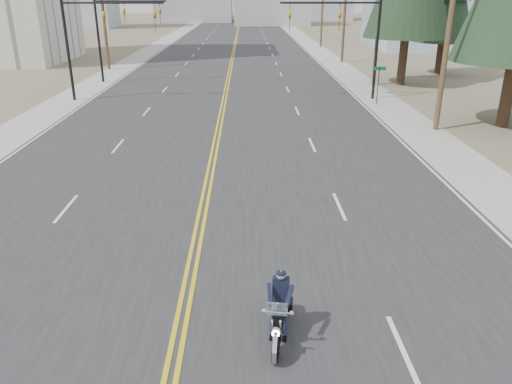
{
  "coord_description": "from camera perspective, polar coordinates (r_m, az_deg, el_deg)",
  "views": [
    {
      "loc": [
        1.58,
        -4.78,
        7.33
      ],
      "look_at": [
        1.88,
        9.55,
        1.6
      ],
      "focal_mm": 35.0,
      "sensor_mm": 36.0,
      "label": 1
    }
  ],
  "objects": [
    {
      "name": "motorcyclist",
      "position": [
        11.41,
        2.69,
        -13.13
      ],
      "size": [
        1.19,
        2.17,
        1.61
      ],
      "primitive_type": null,
      "rotation": [
        0.0,
        0.0,
        2.99
      ],
      "color": "black",
      "rests_on": "ground"
    },
    {
      "name": "utility_pole_d",
      "position": [
        58.82,
        10.15,
        20.18
      ],
      "size": [
        2.2,
        0.3,
        11.5
      ],
      "color": "brown",
      "rests_on": "ground"
    },
    {
      "name": "utility_pole_left",
      "position": [
        54.66,
        -17.06,
        18.97
      ],
      "size": [
        2.2,
        0.3,
        10.5
      ],
      "color": "brown",
      "rests_on": "ground"
    },
    {
      "name": "sidewalk_left",
      "position": [
        76.27,
        -11.49,
        15.88
      ],
      "size": [
        3.0,
        200.0,
        0.01
      ],
      "primitive_type": "cube",
      "color": "#A5A5A0",
      "rests_on": "ground"
    },
    {
      "name": "road",
      "position": [
        75.16,
        -2.48,
        16.19
      ],
      "size": [
        20.0,
        200.0,
        0.01
      ],
      "primitive_type": "cube",
      "color": "#303033",
      "rests_on": "ground"
    },
    {
      "name": "utility_pole_e",
      "position": [
        75.59,
        7.61,
        20.42
      ],
      "size": [
        2.2,
        0.3,
        11.0
      ],
      "color": "brown",
      "rests_on": "ground"
    },
    {
      "name": "sidewalk_right",
      "position": [
        75.79,
        6.61,
        16.12
      ],
      "size": [
        3.0,
        200.0,
        0.01
      ],
      "primitive_type": "cube",
      "color": "#A5A5A0",
      "rests_on": "ground"
    },
    {
      "name": "traffic_mast_right",
      "position": [
        37.59,
        10.68,
        17.8
      ],
      "size": [
        7.1,
        0.26,
        7.0
      ],
      "color": "black",
      "rests_on": "ground"
    },
    {
      "name": "utility_pole_c",
      "position": [
        44.18,
        13.91,
        19.14
      ],
      "size": [
        2.2,
        0.3,
        11.0
      ],
      "color": "brown",
      "rests_on": "ground"
    },
    {
      "name": "utility_pole_b",
      "position": [
        29.88,
        21.32,
        17.83
      ],
      "size": [
        2.2,
        0.3,
        11.5
      ],
      "color": "brown",
      "rests_on": "ground"
    },
    {
      "name": "traffic_mast_far",
      "position": [
        46.15,
        -15.61,
        18.0
      ],
      "size": [
        6.1,
        0.26,
        7.0
      ],
      "color": "black",
      "rests_on": "ground"
    },
    {
      "name": "street_sign",
      "position": [
        36.4,
        13.83,
        12.46
      ],
      "size": [
        0.9,
        0.06,
        2.62
      ],
      "color": "black",
      "rests_on": "ground"
    },
    {
      "name": "traffic_mast_left",
      "position": [
        38.34,
        -17.99,
        17.23
      ],
      "size": [
        7.1,
        0.26,
        7.0
      ],
      "color": "black",
      "rests_on": "ground"
    }
  ]
}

